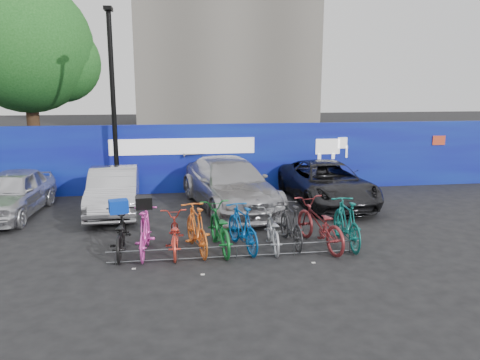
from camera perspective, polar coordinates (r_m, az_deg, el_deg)
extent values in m
plane|color=black|center=(11.01, -0.83, -8.40)|extent=(100.00, 100.00, 0.00)
cube|color=#110A8F|center=(16.51, -3.47, 2.68)|extent=(22.00, 0.15, 2.40)
cube|color=white|center=(16.30, -6.98, 4.09)|extent=(5.00, 0.02, 0.55)
cube|color=white|center=(17.21, 10.65, 4.04)|extent=(1.20, 0.02, 0.90)
cube|color=#D54225|center=(19.01, 23.08, 4.47)|extent=(0.50, 0.02, 0.35)
cylinder|color=#382314|center=(21.12, -23.84, 5.86)|extent=(0.50, 0.50, 4.00)
sphere|color=#184D18|center=(21.10, -24.57, 14.53)|extent=(5.20, 5.20, 5.20)
sphere|color=#184D18|center=(21.06, -20.99, 13.17)|extent=(3.20, 3.20, 3.20)
cylinder|color=black|center=(15.79, -15.15, 8.46)|extent=(0.16, 0.16, 6.00)
cube|color=black|center=(15.94, -15.77, 19.46)|extent=(0.25, 0.50, 0.12)
cylinder|color=#595B60|center=(10.36, -0.41, -8.07)|extent=(5.60, 0.03, 0.03)
cylinder|color=#595B60|center=(10.44, -0.41, -9.26)|extent=(5.60, 0.03, 0.03)
cylinder|color=#595B60|center=(10.41, -14.94, -9.21)|extent=(0.03, 0.03, 0.28)
cylinder|color=#595B60|center=(10.32, -7.67, -9.07)|extent=(0.03, 0.03, 0.28)
cylinder|color=#595B60|center=(10.40, -0.41, -8.80)|extent=(0.03, 0.03, 0.28)
cylinder|color=#595B60|center=(10.64, 6.62, -8.40)|extent=(0.03, 0.03, 0.28)
cylinder|color=#595B60|center=(11.03, 13.23, -7.90)|extent=(0.03, 0.03, 0.28)
imported|color=silver|center=(15.04, -26.10, -1.45)|extent=(1.87, 4.05, 1.35)
imported|color=#B3B4B9|center=(14.41, -15.13, -1.25)|extent=(1.58, 4.04, 1.31)
imported|color=#A4A4A9|center=(14.38, -1.30, -0.48)|extent=(3.09, 5.48, 1.50)
imported|color=black|center=(15.23, 10.51, -0.34)|extent=(2.34, 4.80, 1.32)
imported|color=black|center=(10.89, -14.42, -6.33)|extent=(0.71, 1.86, 0.96)
imported|color=#EF44BB|center=(10.71, -11.52, -6.18)|extent=(0.59, 1.81, 1.08)
imported|color=red|center=(10.72, -8.06, -6.53)|extent=(0.60, 1.72, 0.90)
imported|color=orange|center=(10.71, -5.31, -5.90)|extent=(0.87, 1.91, 1.11)
imported|color=#106626|center=(10.81, -2.57, -5.86)|extent=(0.91, 2.05, 1.04)
imported|color=#094EA2|center=(10.80, 0.29, -5.78)|extent=(0.91, 1.86, 1.08)
imported|color=#999BA0|center=(10.93, 3.96, -6.10)|extent=(0.69, 1.73, 0.89)
imported|color=#29292C|center=(11.16, 6.27, -5.36)|extent=(0.57, 1.76, 1.04)
imported|color=maroon|center=(11.13, 9.62, -5.33)|extent=(1.18, 2.22, 1.11)
imported|color=#106760|center=(11.34, 12.87, -5.08)|extent=(0.59, 1.90, 1.13)
cube|color=#0631B7|center=(10.71, -14.59, -3.14)|extent=(0.47, 0.40, 0.29)
cube|color=black|center=(10.53, -11.67, -2.71)|extent=(0.39, 0.36, 0.26)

